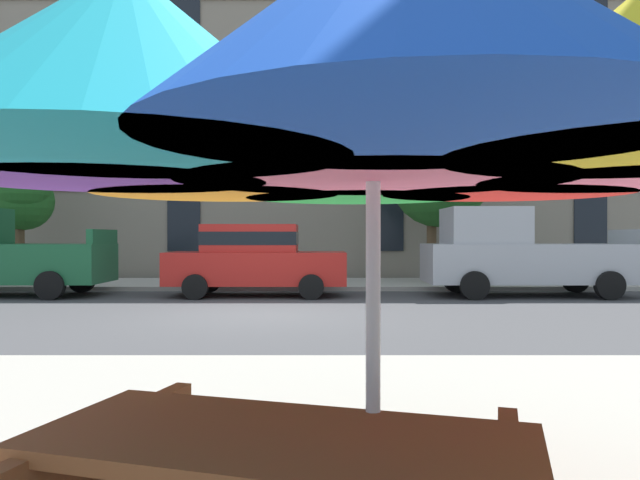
# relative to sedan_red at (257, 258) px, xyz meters

# --- Properties ---
(ground_plane) EXTENTS (120.00, 120.00, 0.00)m
(ground_plane) POSITION_rel_sedan_red_xyz_m (0.46, -3.70, -0.95)
(ground_plane) COLOR #424244
(sidewalk_far) EXTENTS (56.00, 3.60, 0.12)m
(sidewalk_far) POSITION_rel_sedan_red_xyz_m (0.46, 3.10, -0.89)
(sidewalk_far) COLOR #B2ADA3
(sidewalk_far) RESTS_ON ground
(apartment_building) EXTENTS (40.98, 12.08, 16.00)m
(apartment_building) POSITION_rel_sedan_red_xyz_m (0.46, 11.29, 7.05)
(apartment_building) COLOR gray
(apartment_building) RESTS_ON ground
(sedan_red) EXTENTS (4.40, 1.98, 1.78)m
(sedan_red) POSITION_rel_sedan_red_xyz_m (0.00, 0.00, 0.00)
(sedan_red) COLOR #B21E19
(sedan_red) RESTS_ON ground
(pickup_silver) EXTENTS (5.10, 2.12, 2.20)m
(pickup_silver) POSITION_rel_sedan_red_xyz_m (6.58, 0.00, 0.08)
(pickup_silver) COLOR #A8AAB2
(pickup_silver) RESTS_ON ground
(street_tree_left) EXTENTS (1.99, 1.95, 3.76)m
(street_tree_left) POSITION_rel_sedan_red_xyz_m (-7.49, 3.31, 1.82)
(street_tree_left) COLOR brown
(street_tree_left) RESTS_ON ground
(street_tree_middle) EXTENTS (2.93, 2.93, 4.70)m
(street_tree_middle) POSITION_rel_sedan_red_xyz_m (5.15, 3.05, 2.25)
(street_tree_middle) COLOR brown
(street_tree_middle) RESTS_ON ground
(patio_umbrella) EXTENTS (3.44, 3.44, 2.32)m
(patio_umbrella) POSITION_rel_sedan_red_xyz_m (1.84, -12.70, 1.03)
(patio_umbrella) COLOR silver
(patio_umbrella) RESTS_ON ground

